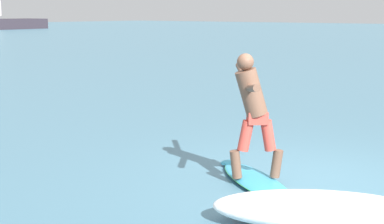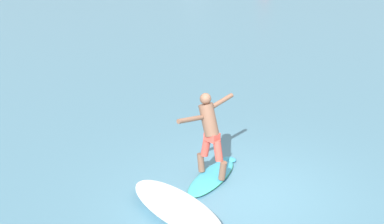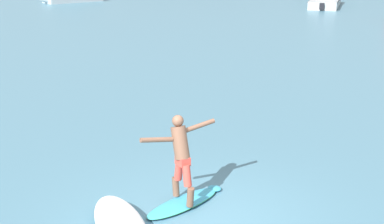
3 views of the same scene
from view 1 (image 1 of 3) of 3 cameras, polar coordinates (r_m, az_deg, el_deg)
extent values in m
plane|color=teal|center=(7.35, 12.33, -7.61)|extent=(200.00, 200.00, 0.00)
cube|color=#2F2931|center=(77.90, -18.48, 8.91)|extent=(8.18, 4.97, 1.36)
ellipsoid|color=#38A0C6|center=(7.25, 6.83, -7.29)|extent=(1.42, 1.77, 0.10)
ellipsoid|color=#38A0C6|center=(8.04, 4.09, -5.43)|extent=(0.38, 0.37, 0.08)
ellipsoid|color=#339E56|center=(7.25, 6.83, -7.29)|extent=(1.44, 1.79, 0.04)
cone|color=black|center=(6.67, 9.49, -9.97)|extent=(0.07, 0.07, 0.14)
cone|color=black|center=(6.84, 10.10, -9.47)|extent=(0.07, 0.07, 0.14)
cone|color=black|center=(6.71, 7.87, -9.80)|extent=(0.07, 0.07, 0.14)
cylinder|color=brown|center=(7.14, 4.70, -5.57)|extent=(0.21, 0.22, 0.38)
cylinder|color=#D24539|center=(7.06, 5.74, -2.53)|extent=(0.26, 0.26, 0.42)
cylinder|color=brown|center=(7.24, 9.01, -5.45)|extent=(0.21, 0.22, 0.38)
cylinder|color=#D24539|center=(7.11, 8.13, -2.49)|extent=(0.26, 0.26, 0.42)
cube|color=#D24539|center=(7.03, 6.98, -0.60)|extent=(0.32, 0.33, 0.16)
cylinder|color=brown|center=(6.96, 6.35, 2.06)|extent=(0.50, 0.51, 0.66)
sphere|color=brown|center=(6.90, 5.71, 5.34)|extent=(0.22, 0.22, 0.22)
cylinder|color=brown|center=(6.49, 6.53, 2.53)|extent=(0.55, 0.49, 0.20)
cylinder|color=brown|center=(7.37, 5.32, 4.40)|extent=(0.54, 0.50, 0.19)
ellipsoid|color=white|center=(5.96, 13.49, -10.14)|extent=(1.87, 2.38, 0.37)
camera|label=2|loc=(7.66, 94.50, 19.47)|focal=50.00mm
camera|label=3|loc=(9.76, 76.29, 16.85)|focal=50.00mm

